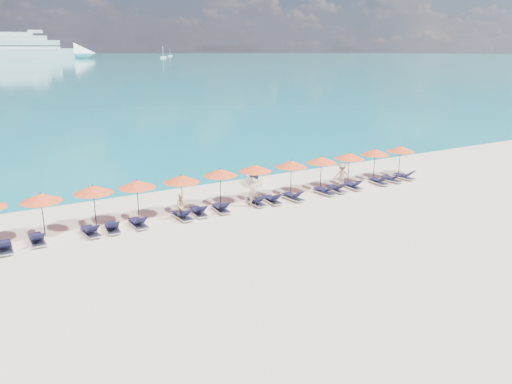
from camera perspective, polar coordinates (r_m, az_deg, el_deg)
ground at (r=26.50m, az=3.28°, el=-4.05°), size 1400.00×1400.00×0.00m
cruise_ship at (r=529.97m, az=-24.54°, el=14.66°), size 122.87×40.37×33.79m
sailboat_near at (r=528.38m, az=-10.56°, el=14.96°), size 6.18×2.06×11.33m
sailboat_far at (r=636.17m, az=-9.80°, el=15.12°), size 5.30×1.77×9.72m
jetski at (r=34.71m, az=-0.29°, el=1.39°), size 1.34×2.22×0.74m
beachgoer_a at (r=29.65m, az=-0.28°, el=-0.02°), size 0.66×0.44×1.77m
beachgoer_b at (r=27.75m, az=-8.47°, el=-1.68°), size 0.72×0.44×1.46m
beachgoer_c at (r=34.35m, az=9.77°, el=1.93°), size 1.20×0.96×1.69m
umbrella_1 at (r=26.84m, az=-23.40°, el=-0.59°), size 2.10×2.10×2.28m
umbrella_2 at (r=27.43m, az=-18.13°, el=0.29°), size 2.10×2.10×2.28m
umbrella_3 at (r=27.88m, az=-13.47°, el=0.90°), size 2.10×2.10×2.28m
umbrella_4 at (r=28.52m, az=-8.52°, el=1.51°), size 2.10×2.10×2.28m
umbrella_5 at (r=29.76m, az=-4.13°, el=2.26°), size 2.10×2.10×2.28m
umbrella_6 at (r=30.73m, az=-0.10°, el=2.74°), size 2.10×2.10×2.28m
umbrella_7 at (r=31.96m, az=4.05°, el=3.22°), size 2.10×2.10×2.28m
umbrella_8 at (r=33.36m, az=7.48°, el=3.67°), size 2.10×2.10×2.28m
umbrella_9 at (r=34.90m, az=10.63°, el=4.08°), size 2.10×2.10×2.28m
umbrella_10 at (r=36.65m, az=13.46°, el=4.49°), size 2.10×2.10×2.28m
umbrella_11 at (r=38.27m, az=16.19°, el=4.77°), size 2.10×2.10×2.28m
lounger_1 at (r=26.07m, az=-26.77°, el=-5.62°), size 0.65×1.71×0.66m
lounger_2 at (r=26.43m, az=-23.72°, el=-4.95°), size 0.64×1.71×0.66m
lounger_3 at (r=26.62m, az=-18.40°, el=-4.25°), size 0.77×1.75×0.66m
lounger_4 at (r=26.84m, az=-16.10°, el=-3.88°), size 0.78×1.75×0.66m
lounger_5 at (r=27.16m, az=-13.32°, el=-3.43°), size 0.70×1.73×0.66m
lounger_6 at (r=27.90m, az=-8.40°, el=-2.64°), size 0.74×1.74×0.66m
lounger_7 at (r=28.42m, az=-6.59°, el=-2.22°), size 0.74×1.74×0.66m
lounger_8 at (r=28.91m, az=-4.04°, el=-1.83°), size 0.73×1.74×0.66m
lounger_9 at (r=30.06m, az=-0.01°, el=-1.09°), size 0.69×1.72×0.66m
lounger_10 at (r=30.47m, az=1.88°, el=-0.86°), size 0.74×1.74×0.66m
lounger_11 at (r=31.13m, az=4.29°, el=-0.52°), size 0.78×1.75×0.66m
lounger_12 at (r=32.58m, az=7.87°, el=0.13°), size 0.78×1.75×0.66m
lounger_13 at (r=33.26m, az=9.16°, el=0.40°), size 0.70×1.73×0.66m
lounger_14 at (r=34.17m, az=10.98°, el=0.73°), size 0.71×1.73×0.66m
lounger_15 at (r=35.73m, az=13.86°, el=1.23°), size 0.75×1.74×0.66m
lounger_16 at (r=36.63m, az=15.22°, el=1.49°), size 0.75×1.74×0.66m
lounger_17 at (r=37.60m, az=16.59°, el=1.75°), size 0.76×1.75×0.66m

